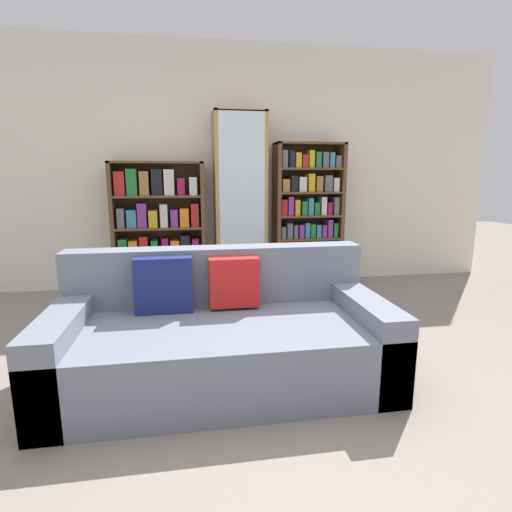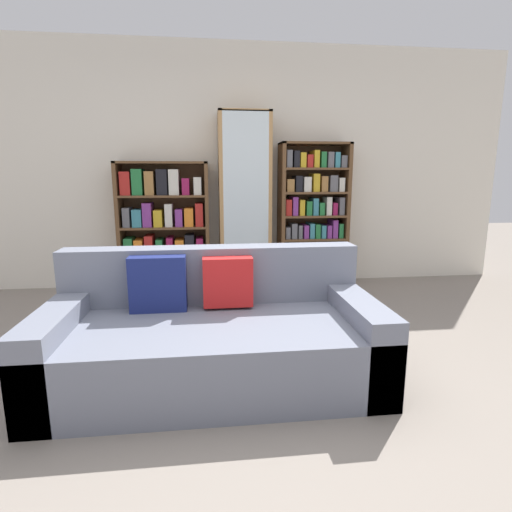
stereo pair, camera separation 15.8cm
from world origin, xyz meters
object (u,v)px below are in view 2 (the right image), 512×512
bookshelf_left (164,229)px  wine_bottle (309,304)px  bookshelf_right (313,218)px  couch (213,336)px  display_cabinet (245,203)px

bookshelf_left → wine_bottle: bearing=-41.8°
bookshelf_right → wine_bottle: bookshelf_right is taller
couch → bookshelf_right: bearing=60.7°
bookshelf_left → bookshelf_right: bookshelf_right is taller
couch → display_cabinet: (0.39, 2.09, 0.70)m
display_cabinet → couch: bearing=-100.6°
couch → bookshelf_left: (-0.51, 2.11, 0.41)m
bookshelf_right → wine_bottle: (-0.33, -1.21, -0.63)m
couch → display_cabinet: bearing=79.4°
display_cabinet → bookshelf_right: display_cabinet is taller
bookshelf_left → display_cabinet: bearing=-1.1°
bookshelf_left → wine_bottle: bookshelf_left is taller
bookshelf_left → display_cabinet: (0.90, -0.02, 0.28)m
couch → bookshelf_right: 2.47m
couch → bookshelf_right: (1.18, 2.10, 0.52)m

